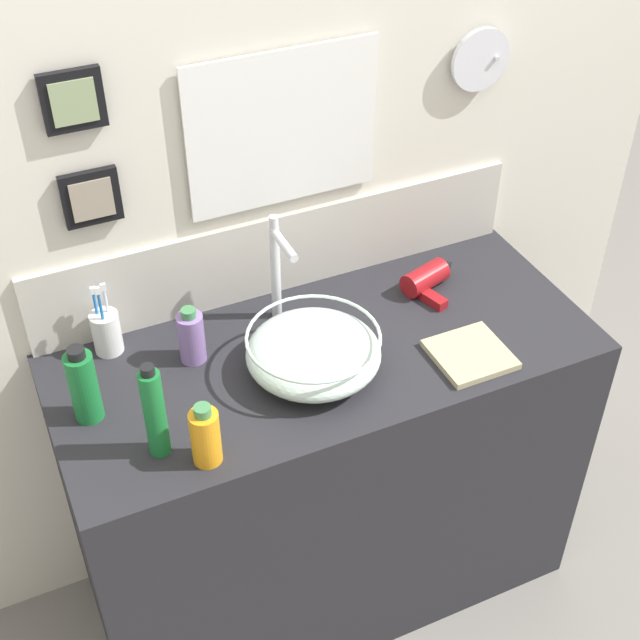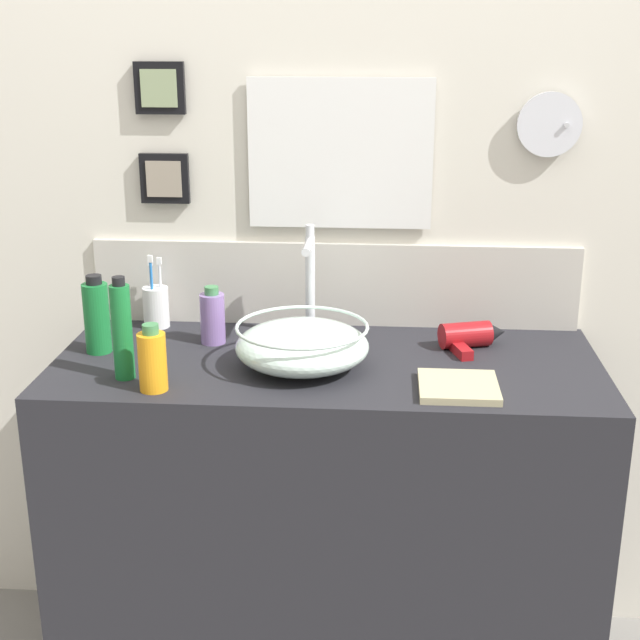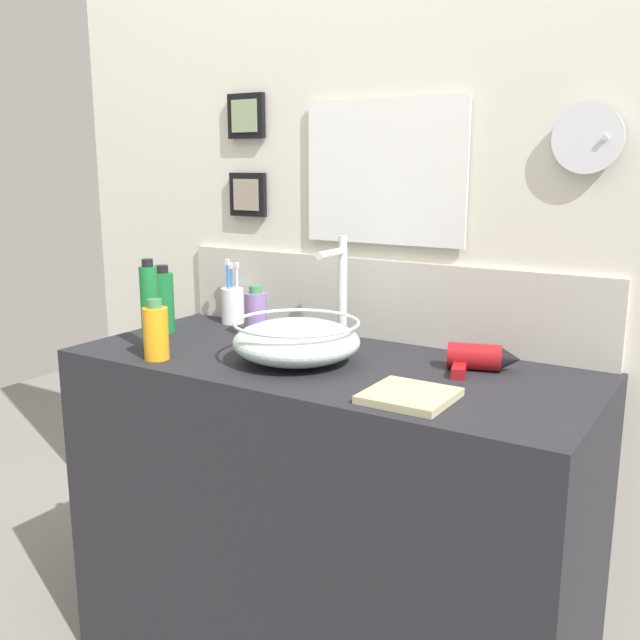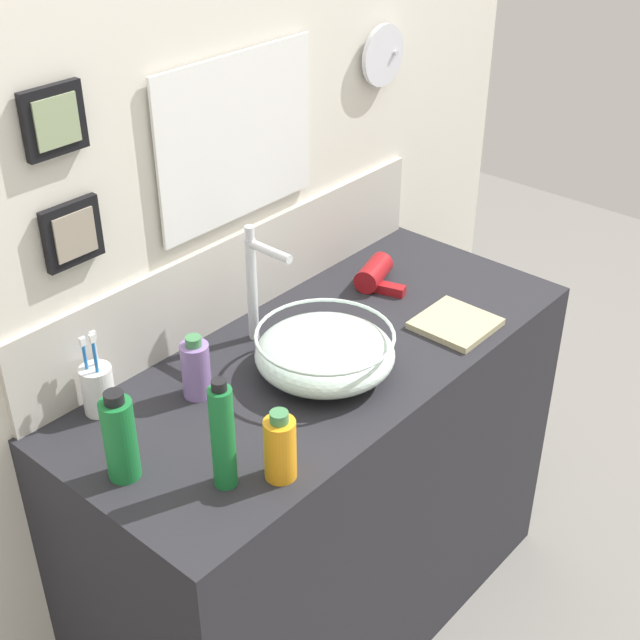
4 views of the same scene
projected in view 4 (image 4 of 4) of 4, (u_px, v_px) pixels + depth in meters
The scene contains 12 objects.
ground_plane at pixel (324, 614), 2.47m from camera, with size 6.00×6.00×0.00m, color gray.
vanity_counter at pixel (324, 498), 2.24m from camera, with size 1.28×0.55×0.87m, color #232328.
back_panel at pixel (223, 188), 2.01m from camera, with size 2.15×0.10×2.39m.
glass_bowl_sink at pixel (325, 352), 1.92m from camera, with size 0.31×0.31×0.10m.
faucet at pixel (256, 277), 1.98m from camera, with size 0.02×0.13×0.29m.
hair_drier at pixel (377, 272), 2.28m from camera, with size 0.17×0.16×0.06m.
toothbrush_cup at pixel (98, 388), 1.81m from camera, with size 0.07×0.07×0.19m.
spray_bottle at pixel (280, 448), 1.63m from camera, with size 0.06×0.06×0.15m.
soap_dispenser at pixel (120, 438), 1.62m from camera, with size 0.06×0.06×0.19m.
lotion_bottle at pixel (196, 369), 1.85m from camera, with size 0.06×0.06×0.14m.
shampoo_bottle at pixel (223, 436), 1.59m from camera, with size 0.04×0.04×0.23m.
hand_towel at pixel (455, 324), 2.11m from camera, with size 0.17×0.17×0.02m, color tan.
Camera 4 is at (-1.26, -1.09, 2.00)m, focal length 50.00 mm.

